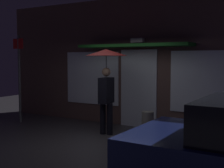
# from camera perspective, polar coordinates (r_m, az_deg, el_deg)

# --- Properties ---
(ground_plane) EXTENTS (18.00, 18.00, 0.00)m
(ground_plane) POSITION_cam_1_polar(r_m,az_deg,el_deg) (7.03, -2.89, -11.31)
(ground_plane) COLOR #38353A
(building_facade) EXTENTS (9.63, 1.00, 3.70)m
(building_facade) POSITION_cam_1_polar(r_m,az_deg,el_deg) (8.81, 5.43, 4.02)
(building_facade) COLOR brown
(building_facade) RESTS_ON ground
(person_with_umbrella) EXTENTS (1.07, 1.07, 2.18)m
(person_with_umbrella) POSITION_cam_1_polar(r_m,az_deg,el_deg) (7.77, -1.08, 2.61)
(person_with_umbrella) COLOR black
(person_with_umbrella) RESTS_ON ground
(street_sign_post) EXTENTS (0.40, 0.07, 2.64)m
(street_sign_post) POSITION_cam_1_polar(r_m,az_deg,el_deg) (9.69, -16.86, 1.83)
(street_sign_post) COLOR #595B60
(street_sign_post) RESTS_ON ground
(sidewalk_bollard) EXTENTS (0.30, 0.30, 0.63)m
(sidewalk_bollard) POSITION_cam_1_polar(r_m,az_deg,el_deg) (7.74, 6.64, -7.43)
(sidewalk_bollard) COLOR slate
(sidewalk_bollard) RESTS_ON ground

